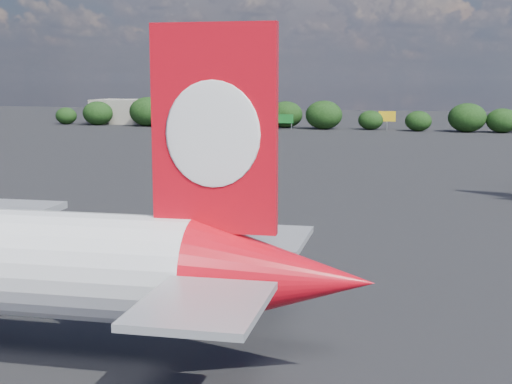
# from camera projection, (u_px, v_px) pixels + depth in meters

# --- Properties ---
(ground) EXTENTS (500.00, 500.00, 0.00)m
(ground) POSITION_uv_depth(u_px,v_px,m) (230.00, 191.00, 96.86)
(ground) COLOR black
(ground) RESTS_ON ground
(terminal_building) EXTENTS (42.00, 16.00, 8.00)m
(terminal_building) POSITION_uv_depth(u_px,v_px,m) (156.00, 112.00, 238.47)
(terminal_building) COLOR gray
(terminal_building) RESTS_ON ground
(highway_sign) EXTENTS (6.00, 0.30, 4.50)m
(highway_sign) POSITION_uv_depth(u_px,v_px,m) (283.00, 119.00, 211.70)
(highway_sign) COLOR #156D23
(highway_sign) RESTS_ON ground
(billboard_yellow) EXTENTS (5.00, 0.30, 5.50)m
(billboard_yellow) POSITION_uv_depth(u_px,v_px,m) (387.00, 117.00, 209.90)
(billboard_yellow) COLOR yellow
(billboard_yellow) RESTS_ON ground
(horizon_treeline) EXTENTS (208.34, 15.15, 9.25)m
(horizon_treeline) POSITION_uv_depth(u_px,v_px,m) (345.00, 117.00, 210.62)
(horizon_treeline) COLOR black
(horizon_treeline) RESTS_ON ground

